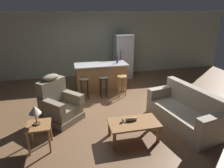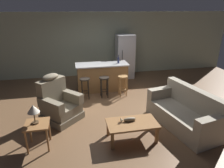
{
  "view_description": "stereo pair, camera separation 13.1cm",
  "coord_description": "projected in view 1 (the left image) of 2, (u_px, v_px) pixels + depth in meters",
  "views": [
    {
      "loc": [
        -1.11,
        -5.18,
        2.76
      ],
      "look_at": [
        0.06,
        -0.1,
        0.75
      ],
      "focal_mm": 32.0,
      "sensor_mm": 36.0,
      "label": 1
    },
    {
      "loc": [
        -0.98,
        -5.21,
        2.76
      ],
      "look_at": [
        0.06,
        -0.1,
        0.75
      ],
      "focal_mm": 32.0,
      "sensor_mm": 36.0,
      "label": 2
    }
  ],
  "objects": [
    {
      "name": "couch",
      "position": [
        185.0,
        112.0,
        4.92
      ],
      "size": [
        1.2,
        2.03,
        0.94
      ],
      "rotation": [
        0.0,
        0.0,
        3.34
      ],
      "color": "#9E937F",
      "rests_on": "ground_plane"
    },
    {
      "name": "bar_stool_left",
      "position": [
        84.0,
        85.0,
        6.29
      ],
      "size": [
        0.32,
        0.32,
        0.68
      ],
      "color": "black",
      "rests_on": "ground_plane"
    },
    {
      "name": "coffee_table",
      "position": [
        134.0,
        124.0,
        4.36
      ],
      "size": [
        1.1,
        0.6,
        0.42
      ],
      "color": "olive",
      "rests_on": "ground_plane"
    },
    {
      "name": "kitchen_island",
      "position": [
        101.0,
        77.0,
        6.99
      ],
      "size": [
        1.8,
        0.7,
        0.95
      ],
      "color": "olive",
      "rests_on": "ground_plane"
    },
    {
      "name": "back_wall",
      "position": [
        93.0,
        45.0,
        8.31
      ],
      "size": [
        12.0,
        0.05,
        2.6
      ],
      "color": "#9EA88E",
      "rests_on": "ground_plane"
    },
    {
      "name": "refrigerator",
      "position": [
        123.0,
        56.0,
        8.17
      ],
      "size": [
        0.7,
        0.69,
        1.76
      ],
      "color": "#B7B7BC",
      "rests_on": "ground_plane"
    },
    {
      "name": "recliner_near_lamp",
      "position": [
        59.0,
        105.0,
        5.13
      ],
      "size": [
        1.19,
        1.19,
        1.2
      ],
      "rotation": [
        0.0,
        0.0,
        -0.81
      ],
      "color": "#756B56",
      "rests_on": "ground_plane"
    },
    {
      "name": "bar_stool_middle",
      "position": [
        104.0,
        83.0,
        6.41
      ],
      "size": [
        0.32,
        0.32,
        0.68
      ],
      "color": "black",
      "rests_on": "ground_plane"
    },
    {
      "name": "table_lamp",
      "position": [
        35.0,
        111.0,
        3.9
      ],
      "size": [
        0.24,
        0.24,
        0.41
      ],
      "color": "#4C3823",
      "rests_on": "end_table"
    },
    {
      "name": "fish_figurine",
      "position": [
        130.0,
        119.0,
        4.37
      ],
      "size": [
        0.34,
        0.1,
        0.1
      ],
      "color": "#4C3823",
      "rests_on": "coffee_table"
    },
    {
      "name": "bar_stool_right",
      "position": [
        122.0,
        82.0,
        6.54
      ],
      "size": [
        0.32,
        0.32,
        0.68
      ],
      "color": "#A87A47",
      "rests_on": "ground_plane"
    },
    {
      "name": "end_table",
      "position": [
        39.0,
        129.0,
        4.04
      ],
      "size": [
        0.48,
        0.48,
        0.56
      ],
      "color": "olive",
      "rests_on": "ground_plane"
    },
    {
      "name": "ground_plane",
      "position": [
        109.0,
        106.0,
        5.94
      ],
      "size": [
        12.0,
        12.0,
        0.0
      ],
      "color": "brown"
    },
    {
      "name": "bottle_tall_green",
      "position": [
        117.0,
        60.0,
        6.88
      ],
      "size": [
        0.07,
        0.07,
        0.29
      ],
      "color": "#23284C",
      "rests_on": "kitchen_island"
    }
  ]
}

